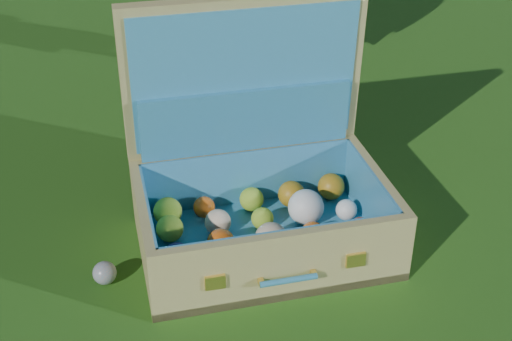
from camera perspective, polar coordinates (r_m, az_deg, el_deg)
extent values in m
plane|color=#215114|center=(2.13, 1.55, -3.53)|extent=(60.00, 60.00, 0.00)
sphere|color=teal|center=(1.90, -12.02, -8.02)|extent=(0.06, 0.06, 0.06)
cube|color=tan|center=(1.99, 0.62, -5.96)|extent=(0.67, 0.45, 0.02)
cube|color=tan|center=(1.77, 2.34, -7.70)|extent=(0.67, 0.02, 0.20)
cube|color=tan|center=(2.10, -0.79, -0.67)|extent=(0.67, 0.02, 0.20)
cube|color=tan|center=(1.89, -8.91, -5.18)|extent=(0.02, 0.40, 0.20)
cube|color=tan|center=(2.02, 9.52, -2.57)|extent=(0.02, 0.40, 0.20)
cube|color=teal|center=(1.98, 0.62, -5.60)|extent=(0.62, 0.40, 0.01)
cube|color=teal|center=(1.78, 2.21, -7.09)|extent=(0.62, 0.01, 0.18)
cube|color=teal|center=(2.08, -0.70, -0.60)|extent=(0.62, 0.01, 0.18)
cube|color=teal|center=(1.89, -8.46, -4.82)|extent=(0.01, 0.40, 0.18)
cube|color=teal|center=(2.01, 9.14, -2.34)|extent=(0.01, 0.40, 0.18)
cube|color=tan|center=(1.97, -0.99, 7.65)|extent=(0.67, 0.07, 0.45)
cube|color=teal|center=(1.95, -0.83, 7.36)|extent=(0.62, 0.03, 0.40)
cube|color=teal|center=(2.00, -0.79, 4.04)|extent=(0.60, 0.03, 0.19)
cube|color=#F2C659|center=(1.73, -3.28, -8.93)|extent=(0.05, 0.01, 0.04)
cube|color=#F2C659|center=(1.81, 7.98, -7.11)|extent=(0.05, 0.01, 0.04)
cylinder|color=teal|center=(1.76, 2.62, -8.77)|extent=(0.15, 0.02, 0.02)
cube|color=#F2C659|center=(1.75, 0.41, -8.93)|extent=(0.01, 0.02, 0.01)
cube|color=#F2C659|center=(1.78, 4.63, -8.24)|extent=(0.01, 0.02, 0.01)
sphere|color=white|center=(1.79, -6.43, -8.31)|extent=(0.09, 0.09, 0.09)
sphere|color=#ACD133|center=(1.82, -2.52, -7.70)|extent=(0.08, 0.08, 0.08)
sphere|color=#0F104B|center=(1.84, 2.05, -7.05)|extent=(0.08, 0.08, 0.08)
sphere|color=red|center=(1.89, 5.58, -6.79)|extent=(0.05, 0.05, 0.05)
sphere|color=#ACD133|center=(1.92, 9.16, -5.97)|extent=(0.07, 0.07, 0.07)
sphere|color=#0F104B|center=(1.87, -6.34, -6.76)|extent=(0.07, 0.07, 0.07)
sphere|color=#E25B13|center=(1.90, -2.83, -5.79)|extent=(0.08, 0.08, 0.08)
sphere|color=beige|center=(1.90, 1.23, -5.45)|extent=(0.09, 0.09, 0.09)
sphere|color=#E25B13|center=(1.95, 4.56, -5.02)|extent=(0.07, 0.07, 0.07)
sphere|color=red|center=(1.99, 8.36, -4.51)|extent=(0.06, 0.06, 0.06)
sphere|color=#ACD133|center=(1.96, -6.92, -4.63)|extent=(0.08, 0.08, 0.08)
sphere|color=beige|center=(1.98, -3.07, -4.15)|extent=(0.07, 0.07, 0.07)
sphere|color=#ACD133|center=(2.00, 0.52, -3.86)|extent=(0.06, 0.06, 0.06)
sphere|color=white|center=(2.02, 4.01, -2.94)|extent=(0.10, 0.10, 0.10)
sphere|color=white|center=(2.05, 7.24, -3.14)|extent=(0.06, 0.06, 0.06)
sphere|color=#ACD133|center=(2.03, -7.08, -3.28)|extent=(0.08, 0.08, 0.08)
sphere|color=#E25B13|center=(2.05, -4.17, -2.94)|extent=(0.06, 0.06, 0.06)
sphere|color=#ACD133|center=(2.07, -0.35, -2.31)|extent=(0.07, 0.07, 0.07)
sphere|color=#AD7817|center=(2.09, 2.85, -1.89)|extent=(0.08, 0.08, 0.08)
sphere|color=#AD7817|center=(2.13, 6.03, -1.28)|extent=(0.08, 0.08, 0.08)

